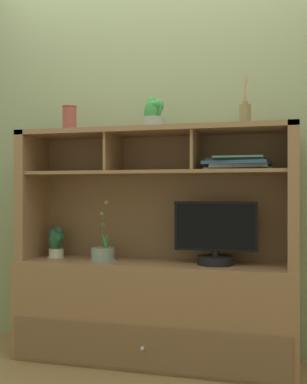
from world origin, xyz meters
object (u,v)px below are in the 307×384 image
potted_fern (56,241)px  diffuser_bottle (245,114)px  magazine_stack_left (238,163)px  potted_orchid (103,253)px  potted_succulent (154,114)px  media_console (154,288)px  tv_monitor (215,237)px  ceramic_vase (69,118)px

potted_fern → diffuser_bottle: diffuser_bottle is taller
magazine_stack_left → diffuser_bottle: 0.28m
potted_orchid → potted_succulent: (0.32, 0.02, 0.85)m
potted_orchid → media_console: bearing=4.0°
magazine_stack_left → potted_succulent: 0.59m
potted_succulent → diffuser_bottle: bearing=-0.7°
media_console → tv_monitor: size_ratio=3.48×
media_console → ceramic_vase: (-0.54, -0.02, 1.04)m
diffuser_bottle → potted_succulent: (-0.54, 0.01, 0.03)m
diffuser_bottle → ceramic_vase: (-1.09, -0.01, 0.02)m
potted_succulent → ceramic_vase: 0.54m
potted_orchid → potted_fern: bearing=173.5°
media_console → magazine_stack_left: media_console is taller
potted_orchid → potted_succulent: size_ratio=1.87×
magazine_stack_left → tv_monitor: bearing=177.0°
tv_monitor → potted_succulent: (-0.38, 0.02, 0.73)m
media_console → potted_orchid: media_console is taller
potted_fern → ceramic_vase: 0.79m
media_console → ceramic_vase: size_ratio=10.23×
media_console → tv_monitor: 0.49m
tv_monitor → magazine_stack_left: (0.13, -0.01, 0.43)m
tv_monitor → potted_orchid: size_ratio=1.30×
diffuser_bottle → tv_monitor: bearing=-176.2°
diffuser_bottle → potted_succulent: size_ratio=1.45×
media_console → diffuser_bottle: (0.54, -0.01, 1.03)m
potted_orchid → ceramic_vase: ceramic_vase is taller
media_console → potted_fern: size_ratio=8.41×
potted_succulent → potted_fern: bearing=178.1°
magazine_stack_left → diffuser_bottle: (0.04, 0.02, 0.28)m
media_console → tv_monitor: media_console is taller
ceramic_vase → diffuser_bottle: bearing=0.4°
magazine_stack_left → potted_succulent: (-0.50, 0.02, 0.31)m
potted_fern → potted_orchid: bearing=-6.5°
tv_monitor → ceramic_vase: bearing=179.8°
diffuser_bottle → magazine_stack_left: bearing=-156.3°
magazine_stack_left → ceramic_vase: 1.09m
potted_orchid → potted_fern: potted_orchid is taller
potted_fern → potted_succulent: 1.02m
potted_orchid → potted_fern: size_ratio=1.86×
potted_fern → media_console: bearing=-1.4°
media_console → potted_orchid: 0.38m
potted_fern → diffuser_bottle: size_ratio=0.69×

